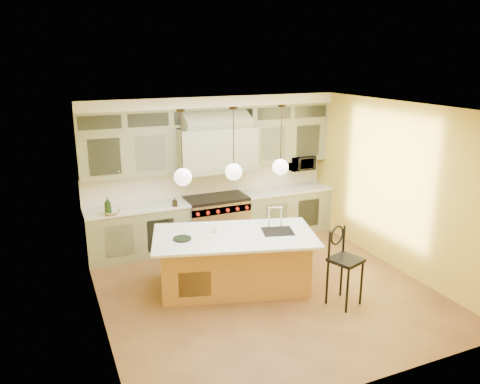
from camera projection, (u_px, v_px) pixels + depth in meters
name	position (u px, v px, depth m)	size (l,w,h in m)	color
floor	(264.00, 289.00, 7.53)	(5.00, 5.00, 0.00)	brown
ceiling	(266.00, 107.00, 6.72)	(5.00, 5.00, 0.00)	white
wall_back	(209.00, 169.00, 9.33)	(5.00, 5.00, 0.00)	gold
wall_front	(370.00, 269.00, 4.92)	(5.00, 5.00, 0.00)	gold
wall_left	(95.00, 226.00, 6.18)	(5.00, 5.00, 0.00)	gold
wall_right	(395.00, 186.00, 8.08)	(5.00, 5.00, 0.00)	gold
back_cabinetry	(214.00, 172.00, 9.10)	(5.00, 0.77, 2.90)	gray
range	(216.00, 220.00, 9.29)	(1.20, 0.74, 0.96)	silver
kitchen_island	(234.00, 260.00, 7.49)	(2.79, 1.97, 1.35)	#AB7C3C
counter_stool	(344.00, 261.00, 6.92)	(0.54, 0.54, 1.21)	black
microwave	(301.00, 163.00, 9.85)	(0.54, 0.37, 0.30)	black
oil_bottle_a	(108.00, 206.00, 8.12)	(0.13, 0.13, 0.33)	black
oil_bottle_b	(175.00, 202.00, 8.60)	(0.08, 0.08, 0.18)	black
fruit_bowl	(112.00, 212.00, 8.19)	(0.28, 0.28, 0.07)	silver
cup	(215.00, 229.00, 7.40)	(0.10, 0.10, 0.10)	white
pendant_left	(183.00, 175.00, 6.77)	(0.26, 0.26, 1.11)	#2D2319
pendant_center	(234.00, 170.00, 7.08)	(0.26, 0.26, 1.11)	#2D2319
pendant_right	(280.00, 165.00, 7.38)	(0.26, 0.26, 1.11)	#2D2319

